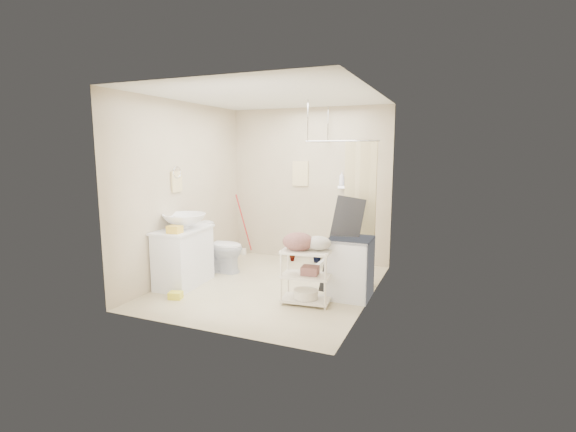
# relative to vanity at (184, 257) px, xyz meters

# --- Properties ---
(floor) EXTENTS (3.20, 3.20, 0.00)m
(floor) POSITION_rel_vanity_xyz_m (1.16, 0.40, -0.40)
(floor) COLOR beige
(floor) RESTS_ON ground
(ceiling) EXTENTS (2.80, 3.20, 0.04)m
(ceiling) POSITION_rel_vanity_xyz_m (1.16, 0.40, 2.20)
(ceiling) COLOR silver
(ceiling) RESTS_ON ground
(wall_back) EXTENTS (2.80, 0.04, 2.60)m
(wall_back) POSITION_rel_vanity_xyz_m (1.16, 2.00, 0.90)
(wall_back) COLOR #C4B598
(wall_back) RESTS_ON ground
(wall_front) EXTENTS (2.80, 0.04, 2.60)m
(wall_front) POSITION_rel_vanity_xyz_m (1.16, -1.20, 0.90)
(wall_front) COLOR #C4B598
(wall_front) RESTS_ON ground
(wall_left) EXTENTS (0.04, 3.20, 2.60)m
(wall_left) POSITION_rel_vanity_xyz_m (-0.24, 0.40, 0.90)
(wall_left) COLOR #C4B598
(wall_left) RESTS_ON ground
(wall_right) EXTENTS (0.04, 3.20, 2.60)m
(wall_right) POSITION_rel_vanity_xyz_m (2.56, 0.40, 0.90)
(wall_right) COLOR #C4B598
(wall_right) RESTS_ON ground
(vanity) EXTENTS (0.58, 0.95, 0.81)m
(vanity) POSITION_rel_vanity_xyz_m (0.00, 0.00, 0.00)
(vanity) COLOR silver
(vanity) RESTS_ON ground
(sink) EXTENTS (0.65, 0.65, 0.21)m
(sink) POSITION_rel_vanity_xyz_m (0.01, 0.03, 0.51)
(sink) COLOR white
(sink) RESTS_ON vanity
(counter_basket) EXTENTS (0.18, 0.15, 0.10)m
(counter_basket) POSITION_rel_vanity_xyz_m (0.10, -0.30, 0.45)
(counter_basket) COLOR gold
(counter_basket) RESTS_ON vanity
(floor_basket) EXTENTS (0.28, 0.24, 0.13)m
(floor_basket) POSITION_rel_vanity_xyz_m (0.25, -0.53, -0.34)
(floor_basket) COLOR yellow
(floor_basket) RESTS_ON ground
(toilet) EXTENTS (0.79, 0.48, 0.77)m
(toilet) POSITION_rel_vanity_xyz_m (0.12, 0.76, -0.02)
(toilet) COLOR silver
(toilet) RESTS_ON ground
(mop) EXTENTS (0.13, 0.13, 1.11)m
(mop) POSITION_rel_vanity_xyz_m (-0.06, 1.86, 0.15)
(mop) COLOR red
(mop) RESTS_ON ground
(potted_plant_a) EXTENTS (0.17, 0.13, 0.31)m
(potted_plant_a) POSITION_rel_vanity_xyz_m (0.94, 1.77, -0.25)
(potted_plant_a) COLOR brown
(potted_plant_a) RESTS_ON ground
(potted_plant_b) EXTENTS (0.24, 0.22, 0.36)m
(potted_plant_b) POSITION_rel_vanity_xyz_m (1.39, 1.83, -0.22)
(potted_plant_b) COLOR brown
(potted_plant_b) RESTS_ON ground
(hanging_towel) EXTENTS (0.28, 0.03, 0.42)m
(hanging_towel) POSITION_rel_vanity_xyz_m (1.01, 1.98, 1.10)
(hanging_towel) COLOR beige
(hanging_towel) RESTS_ON wall_back
(towel_ring) EXTENTS (0.04, 0.22, 0.34)m
(towel_ring) POSITION_rel_vanity_xyz_m (-0.22, 0.20, 1.07)
(towel_ring) COLOR beige
(towel_ring) RESTS_ON wall_left
(tp_holder) EXTENTS (0.08, 0.12, 0.14)m
(tp_holder) POSITION_rel_vanity_xyz_m (-0.20, 0.45, 0.32)
(tp_holder) COLOR white
(tp_holder) RESTS_ON wall_left
(shower) EXTENTS (1.10, 1.10, 2.10)m
(shower) POSITION_rel_vanity_xyz_m (2.01, 1.45, 0.65)
(shower) COLOR silver
(shower) RESTS_ON ground
(shampoo_bottle_a) EXTENTS (0.11, 0.11, 0.23)m
(shampoo_bottle_a) POSITION_rel_vanity_xyz_m (1.76, 1.91, 1.03)
(shampoo_bottle_a) COLOR white
(shampoo_bottle_a) RESTS_ON shower
(shampoo_bottle_b) EXTENTS (0.12, 0.12, 0.19)m
(shampoo_bottle_b) POSITION_rel_vanity_xyz_m (1.91, 1.90, 1.01)
(shampoo_bottle_b) COLOR #4152A6
(shampoo_bottle_b) RESTS_ON shower
(washing_machine) EXTENTS (0.55, 0.56, 0.79)m
(washing_machine) POSITION_rel_vanity_xyz_m (2.30, 0.41, -0.01)
(washing_machine) COLOR silver
(washing_machine) RESTS_ON ground
(laundry_rack) EXTENTS (0.63, 0.41, 0.82)m
(laundry_rack) POSITION_rel_vanity_xyz_m (1.85, -0.04, 0.00)
(laundry_rack) COLOR beige
(laundry_rack) RESTS_ON ground
(ironing_board) EXTENTS (0.39, 0.16, 1.34)m
(ironing_board) POSITION_rel_vanity_xyz_m (2.19, 0.44, 0.27)
(ironing_board) COLOR black
(ironing_board) RESTS_ON ground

